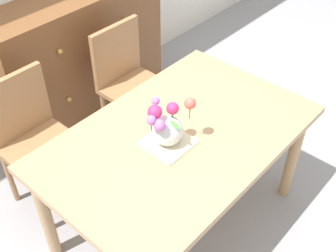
% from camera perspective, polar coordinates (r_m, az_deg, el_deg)
% --- Properties ---
extents(ground_plane, '(12.00, 12.00, 0.00)m').
position_cam_1_polar(ground_plane, '(2.82, 1.18, -12.40)').
color(ground_plane, '#939399').
extents(dining_table, '(1.48, 0.95, 0.74)m').
position_cam_1_polar(dining_table, '(2.33, 1.39, -2.85)').
color(dining_table, tan).
rests_on(dining_table, ground_plane).
extents(chair_left, '(0.42, 0.42, 0.90)m').
position_cam_1_polar(chair_left, '(2.72, -17.61, -1.19)').
color(chair_left, '#9E7047').
rests_on(chair_left, ground_plane).
extents(chair_right, '(0.42, 0.42, 0.90)m').
position_cam_1_polar(chair_right, '(3.08, -5.27, 6.36)').
color(chair_right, '#9E7047').
rests_on(chair_right, ground_plane).
extents(dresser, '(1.40, 0.47, 1.00)m').
position_cam_1_polar(dresser, '(3.41, -11.85, 8.97)').
color(dresser, brown).
rests_on(dresser, ground_plane).
extents(placemat, '(0.24, 0.24, 0.01)m').
position_cam_1_polar(placemat, '(2.21, -0.00, -2.27)').
color(placemat, beige).
rests_on(placemat, dining_table).
extents(flower_vase, '(0.25, 0.23, 0.26)m').
position_cam_1_polar(flower_vase, '(2.13, -0.11, -0.06)').
color(flower_vase, silver).
rests_on(flower_vase, placemat).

